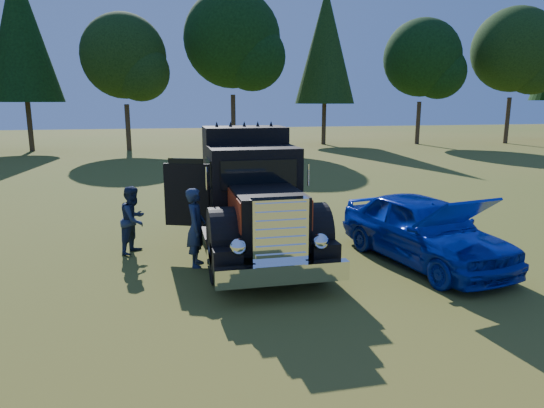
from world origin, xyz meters
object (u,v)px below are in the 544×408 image
at_px(hotrod_coupe, 424,229).
at_px(diamond_t_truck, 251,199).
at_px(spectator_near, 196,227).
at_px(spectator_far, 134,220).

bearing_deg(hotrod_coupe, diamond_t_truck, 153.85).
distance_m(spectator_near, spectator_far, 1.93).
bearing_deg(spectator_near, diamond_t_truck, -46.41).
distance_m(diamond_t_truck, spectator_far, 2.87).
distance_m(diamond_t_truck, hotrod_coupe, 4.13).
bearing_deg(spectator_far, diamond_t_truck, -69.70).
bearing_deg(spectator_far, hotrod_coupe, -80.54).
relative_size(diamond_t_truck, hotrod_coupe, 1.48).
distance_m(hotrod_coupe, spectator_near, 5.15).
height_order(diamond_t_truck, spectator_near, diamond_t_truck).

